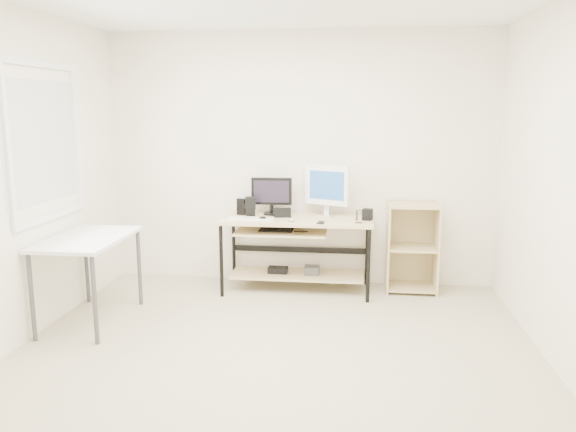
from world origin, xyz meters
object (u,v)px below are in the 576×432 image
Objects in this scene: shelf_unit at (411,246)px; desk at (294,238)px; white_imac at (327,187)px; black_monitor at (272,193)px; side_table at (88,246)px; audio_controller at (241,207)px.

desk is at bearing -172.23° from shelf_unit.
shelf_unit is at bearing 23.35° from white_imac.
white_imac is at bearing 179.79° from shelf_unit.
shelf_unit is 2.17× the size of black_monitor.
black_monitor is (-0.25, 0.15, 0.43)m from desk.
desk is 1.50× the size of side_table.
desk is 2.92× the size of white_imac.
shelf_unit is (1.18, 0.16, -0.09)m from desk.
audio_controller reaches higher than shelf_unit.
white_imac is (-0.86, 0.00, 0.59)m from shelf_unit.
black_monitor is at bearing -155.18° from white_imac.
black_monitor reaches higher than audio_controller.
desk is 1.67× the size of shelf_unit.
white_imac reaches higher than black_monitor.
white_imac is (0.31, 0.16, 0.51)m from desk.
side_table is at bearing -139.50° from black_monitor.
black_monitor is at bearing 40.78° from side_table.
audio_controller is at bearing -177.99° from shelf_unit.
white_imac reaches higher than side_table.
white_imac reaches higher than shelf_unit.
audio_controller is (-0.56, 0.10, 0.30)m from desk.
audio_controller reaches higher than side_table.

